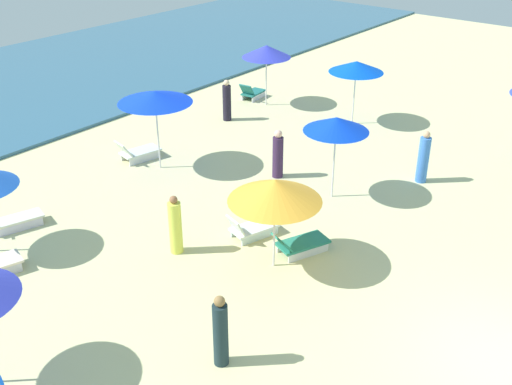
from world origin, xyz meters
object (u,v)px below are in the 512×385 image
(umbrella_6, at_px, (275,190))
(beachgoer_6, at_px, (227,101))
(beachgoer_3, at_px, (221,332))
(umbrella_2, at_px, (155,97))
(lounge_chair_2_0, at_px, (137,152))
(umbrella_4, at_px, (336,124))
(lounge_chair_6_0, at_px, (300,244))
(beachgoer_5, at_px, (423,158))
(lounge_chair_6_1, at_px, (251,228))
(beachgoer_4, at_px, (175,226))
(umbrella_8, at_px, (356,67))
(beachgoer_2, at_px, (278,155))
(umbrella_1, at_px, (266,51))
(lounge_chair_1_0, at_px, (252,93))
(lounge_chair_7_0, at_px, (13,220))

(umbrella_6, relative_size, beachgoer_6, 1.47)
(umbrella_6, height_order, beachgoer_3, umbrella_6)
(umbrella_2, xyz_separation_m, beachgoer_3, (-5.49, -7.61, -1.65))
(lounge_chair_2_0, relative_size, beachgoer_3, 0.95)
(umbrella_4, relative_size, beachgoer_6, 1.56)
(lounge_chair_6_0, distance_m, beachgoer_5, 5.78)
(lounge_chair_6_1, relative_size, beachgoer_3, 0.91)
(umbrella_6, bearing_deg, lounge_chair_6_0, -10.31)
(beachgoer_5, bearing_deg, umbrella_6, -82.96)
(beachgoer_4, height_order, beachgoer_5, beachgoer_5)
(umbrella_6, bearing_deg, lounge_chair_2_0, 74.23)
(umbrella_4, xyz_separation_m, beachgoer_3, (-7.32, -2.13, -1.54))
(lounge_chair_6_1, height_order, beachgoer_4, beachgoer_4)
(umbrella_8, bearing_deg, lounge_chair_2_0, 152.72)
(beachgoer_2, distance_m, beachgoer_5, 4.49)
(umbrella_1, xyz_separation_m, umbrella_8, (0.42, -3.90, -0.01))
(umbrella_8, bearing_deg, umbrella_2, 159.16)
(beachgoer_6, bearing_deg, lounge_chair_2_0, 32.57)
(beachgoer_3, bearing_deg, beachgoer_5, -113.19)
(lounge_chair_1_0, distance_m, umbrella_4, 9.41)
(umbrella_8, bearing_deg, lounge_chair_7_0, 166.42)
(umbrella_2, xyz_separation_m, beachgoer_4, (-3.21, -4.03, -1.67))
(lounge_chair_7_0, bearing_deg, lounge_chair_2_0, -64.25)
(lounge_chair_7_0, distance_m, beachgoer_6, 9.91)
(beachgoer_2, height_order, beachgoer_5, beachgoer_5)
(umbrella_2, distance_m, beachgoer_4, 5.42)
(lounge_chair_1_0, bearing_deg, lounge_chair_6_1, 122.74)
(lounge_chair_6_1, bearing_deg, umbrella_6, 168.58)
(umbrella_4, bearing_deg, umbrella_8, 25.52)
(beachgoer_2, bearing_deg, umbrella_6, 159.39)
(umbrella_6, relative_size, lounge_chair_6_1, 1.60)
(umbrella_2, xyz_separation_m, umbrella_8, (7.41, -2.82, -0.18))
(umbrella_2, distance_m, umbrella_6, 6.71)
(lounge_chair_2_0, bearing_deg, beachgoer_6, -76.41)
(umbrella_4, relative_size, beachgoer_4, 1.57)
(lounge_chair_2_0, bearing_deg, umbrella_4, -151.93)
(lounge_chair_7_0, height_order, beachgoer_2, beachgoer_2)
(lounge_chair_2_0, height_order, umbrella_8, umbrella_8)
(umbrella_4, height_order, umbrella_6, umbrella_4)
(lounge_chair_6_1, height_order, beachgoer_2, beachgoer_2)
(lounge_chair_2_0, distance_m, beachgoer_4, 5.98)
(umbrella_1, bearing_deg, umbrella_2, -171.23)
(lounge_chair_6_1, xyz_separation_m, beachgoer_3, (-4.04, -2.56, 0.51))
(umbrella_2, bearing_deg, lounge_chair_2_0, 93.50)
(lounge_chair_7_0, xyz_separation_m, umbrella_8, (12.60, -3.04, 1.98))
(lounge_chair_2_0, xyz_separation_m, lounge_chair_6_1, (-1.38, -6.08, -0.03))
(umbrella_6, xyz_separation_m, beachgoer_3, (-3.34, -1.26, -1.32))
(umbrella_8, bearing_deg, beachgoer_3, -159.63)
(lounge_chair_7_0, bearing_deg, umbrella_8, -86.77)
(lounge_chair_6_0, height_order, beachgoer_5, beachgoer_5)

